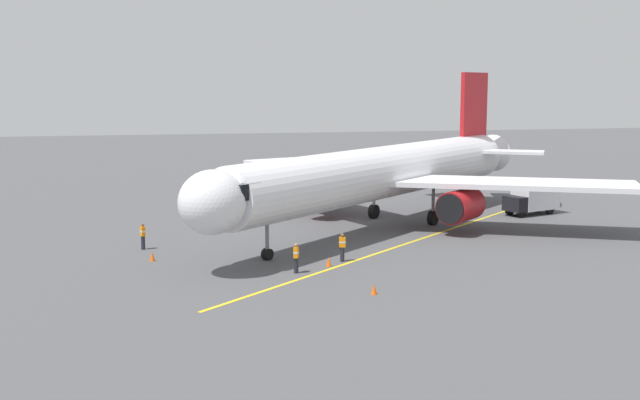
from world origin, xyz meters
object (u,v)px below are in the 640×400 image
safety_cone_nose_right (152,256)px  box_truck_near_nose (532,198)px  ground_crew_wing_walker (143,236)px  safety_cone_wing_starboard (329,262)px  airplane (385,173)px  safety_cone_nose_left (197,225)px  ground_crew_marshaller (296,258)px  ground_crew_loader (342,247)px  safety_cone_wing_port (374,289)px

safety_cone_nose_right → box_truck_near_nose: bearing=-160.7°
ground_crew_wing_walker → safety_cone_wing_starboard: 12.80m
airplane → safety_cone_nose_left: airplane is taller
airplane → ground_crew_wing_walker: 18.37m
ground_crew_marshaller → safety_cone_wing_starboard: size_ratio=3.11×
ground_crew_wing_walker → ground_crew_loader: same height
ground_crew_marshaller → ground_crew_wing_walker: 11.90m
safety_cone_wing_port → airplane: bearing=-108.9°
safety_cone_nose_left → safety_cone_nose_right: 10.56m
ground_crew_marshaller → box_truck_near_nose: box_truck_near_nose is taller
ground_crew_wing_walker → safety_cone_wing_starboard: bearing=145.4°
ground_crew_wing_walker → ground_crew_loader: (-11.61, 6.21, 0.00)m
ground_crew_wing_walker → safety_cone_nose_right: size_ratio=3.11×
ground_crew_marshaller → ground_crew_wing_walker: same height
safety_cone_nose_left → ground_crew_wing_walker: bearing=59.1°
box_truck_near_nose → safety_cone_wing_port: size_ratio=9.06×
ground_crew_marshaller → safety_cone_wing_port: ground_crew_marshaller is taller
safety_cone_nose_left → safety_cone_nose_right: (3.35, 10.01, 0.00)m
airplane → ground_crew_marshaller: size_ratio=19.60×
ground_crew_loader → safety_cone_nose_left: size_ratio=3.11×
safety_cone_nose_left → safety_cone_nose_right: bearing=71.5°
safety_cone_nose_left → safety_cone_wing_port: size_ratio=1.00×
ground_crew_loader → safety_cone_wing_starboard: (1.08, 1.05, -0.61)m
ground_crew_loader → airplane: bearing=-119.3°
ground_crew_loader → safety_cone_wing_port: (0.29, 7.62, -0.61)m
ground_crew_marshaller → box_truck_near_nose: bearing=-145.3°
safety_cone_nose_left → safety_cone_wing_port: bearing=110.1°
ground_crew_wing_walker → box_truck_near_nose: bearing=-167.1°
safety_cone_nose_right → safety_cone_wing_starboard: (-10.01, 3.73, 0.00)m
airplane → ground_crew_wing_walker: size_ratio=19.60×
box_truck_near_nose → ground_crew_marshaller: bearing=34.7°
ground_crew_loader → box_truck_near_nose: bearing=-145.4°
safety_cone_nose_right → safety_cone_wing_port: size_ratio=1.00×
box_truck_near_nose → safety_cone_nose_left: (27.00, 0.62, -1.11)m
airplane → ground_crew_wing_walker: (17.56, 4.41, -3.12)m
safety_cone_nose_right → airplane: bearing=-155.0°
safety_cone_wing_starboard → ground_crew_loader: bearing=-135.8°
ground_crew_loader → safety_cone_nose_right: ground_crew_loader is taller
safety_cone_nose_left → airplane: bearing=171.4°
airplane → safety_cone_wing_port: size_ratio=60.93×
airplane → safety_cone_wing_starboard: 14.13m
airplane → ground_crew_loader: airplane is taller
box_truck_near_nose → safety_cone_wing_starboard: 24.93m
box_truck_near_nose → safety_cone_nose_left: box_truck_near_nose is taller
ground_crew_marshaller → safety_cone_wing_port: size_ratio=3.11×
airplane → ground_crew_marshaller: 16.14m
airplane → safety_cone_wing_starboard: airplane is taller
ground_crew_marshaller → safety_cone_wing_starboard: bearing=-150.8°
safety_cone_nose_left → ground_crew_loader: bearing=121.4°
ground_crew_wing_walker → safety_cone_nose_left: (-3.87, -6.48, -0.61)m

